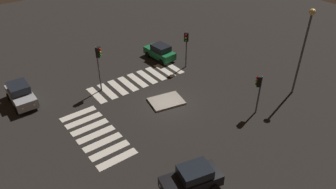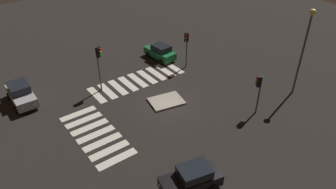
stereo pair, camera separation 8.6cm
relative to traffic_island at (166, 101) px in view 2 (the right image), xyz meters
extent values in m
plane|color=black|center=(0.03, 0.30, -0.09)|extent=(80.00, 80.00, 0.00)
cube|color=gray|center=(0.00, 0.00, 0.00)|extent=(3.39, 2.81, 0.18)
cube|color=#9EA0A5|center=(10.58, -7.83, 0.63)|extent=(1.80, 4.17, 0.85)
cube|color=black|center=(10.57, -8.08, 1.40)|extent=(1.63, 2.14, 0.69)
cylinder|color=black|center=(9.71, -6.53, 0.24)|extent=(0.25, 0.67, 0.67)
cylinder|color=black|center=(11.46, -6.54, 0.24)|extent=(0.25, 0.67, 0.67)
cylinder|color=black|center=(9.70, -9.11, 0.24)|extent=(0.25, 0.67, 0.67)
cylinder|color=black|center=(11.45, -9.12, 0.24)|extent=(0.25, 0.67, 0.67)
sphere|color=#F2EABF|center=(10.09, -5.79, 0.63)|extent=(0.22, 0.22, 0.22)
sphere|color=#F2EABF|center=(11.07, -5.79, 0.63)|extent=(0.22, 0.22, 0.22)
cube|color=black|center=(4.69, 8.99, 0.60)|extent=(4.26, 2.55, 0.81)
cube|color=black|center=(4.45, 9.04, 1.33)|extent=(2.33, 1.97, 0.66)
cylinder|color=black|center=(5.70, 7.90, 0.23)|extent=(0.68, 0.37, 0.64)
cylinder|color=black|center=(3.67, 10.08, 0.23)|extent=(0.68, 0.37, 0.64)
cylinder|color=black|center=(3.30, 8.45, 0.23)|extent=(0.68, 0.37, 0.64)
sphere|color=#F2EABF|center=(6.48, 8.09, 0.60)|extent=(0.21, 0.21, 0.21)
cube|color=#196B38|center=(-4.68, -7.57, 0.58)|extent=(2.00, 4.01, 0.79)
cube|color=black|center=(-4.70, -7.33, 1.30)|extent=(1.68, 2.11, 0.64)
cylinder|color=black|center=(-3.76, -8.69, 0.22)|extent=(0.28, 0.64, 0.62)
cylinder|color=black|center=(-5.38, -8.83, 0.22)|extent=(0.28, 0.64, 0.62)
cylinder|color=black|center=(-3.97, -6.30, 0.22)|extent=(0.28, 0.64, 0.62)
cylinder|color=black|center=(-5.59, -6.44, 0.22)|extent=(0.28, 0.64, 0.62)
sphere|color=#F2EABF|center=(-4.06, -9.42, 0.58)|extent=(0.21, 0.21, 0.21)
sphere|color=#F2EABF|center=(-4.97, -9.50, 0.58)|extent=(0.21, 0.21, 0.21)
cylinder|color=#47474C|center=(-5.78, -4.19, 1.94)|extent=(0.14, 0.14, 4.06)
cube|color=black|center=(-5.64, -4.08, 3.49)|extent=(0.52, 0.54, 0.96)
sphere|color=red|center=(-5.48, -3.96, 3.79)|extent=(0.22, 0.22, 0.22)
sphere|color=orange|center=(-5.48, -3.96, 3.49)|extent=(0.22, 0.22, 0.22)
sphere|color=green|center=(-5.48, -3.96, 3.19)|extent=(0.22, 0.22, 0.22)
cylinder|color=#47474C|center=(-5.34, 5.99, 1.74)|extent=(0.14, 0.14, 3.66)
cube|color=black|center=(-5.22, 5.86, 3.09)|extent=(0.54, 0.53, 0.96)
sphere|color=red|center=(-5.08, 5.72, 3.39)|extent=(0.22, 0.22, 0.22)
sphere|color=orange|center=(-5.08, 5.72, 3.09)|extent=(0.22, 0.22, 0.22)
sphere|color=green|center=(-5.08, 5.72, 2.79)|extent=(0.22, 0.22, 0.22)
cylinder|color=#47474C|center=(3.82, -5.44, 2.21)|extent=(0.14, 0.14, 4.60)
cube|color=black|center=(3.73, -5.29, 4.03)|extent=(0.54, 0.51, 0.96)
sphere|color=red|center=(3.62, -5.13, 4.33)|extent=(0.22, 0.22, 0.22)
sphere|color=orange|center=(3.62, -5.13, 4.03)|extent=(0.22, 0.22, 0.22)
sphere|color=green|center=(3.62, -5.13, 3.73)|extent=(0.22, 0.22, 0.22)
cylinder|color=#47474C|center=(-10.75, 5.94, 3.78)|extent=(0.18, 0.18, 7.75)
sphere|color=#F9D172|center=(-10.75, 5.94, 7.84)|extent=(0.56, 0.56, 0.56)
cube|color=silver|center=(-4.57, -4.90, -0.08)|extent=(0.70, 3.20, 0.02)
cube|color=silver|center=(-3.42, -4.90, -0.08)|extent=(0.70, 3.20, 0.02)
cube|color=silver|center=(-2.27, -4.90, -0.08)|extent=(0.70, 3.20, 0.02)
cube|color=silver|center=(-1.12, -4.90, -0.08)|extent=(0.70, 3.20, 0.02)
cube|color=silver|center=(0.03, -4.90, -0.08)|extent=(0.70, 3.20, 0.02)
cube|color=silver|center=(1.18, -4.90, -0.08)|extent=(0.70, 3.20, 0.02)
cube|color=silver|center=(2.33, -4.90, -0.08)|extent=(0.70, 3.20, 0.02)
cube|color=silver|center=(3.48, -4.90, -0.08)|extent=(0.70, 3.20, 0.02)
cube|color=silver|center=(4.63, -4.90, -0.08)|extent=(0.70, 3.20, 0.02)
cube|color=silver|center=(7.25, -3.15, -0.08)|extent=(3.20, 0.70, 0.02)
cube|color=silver|center=(7.25, -2.00, -0.08)|extent=(3.20, 0.70, 0.02)
cube|color=silver|center=(7.25, -0.85, -0.08)|extent=(3.20, 0.70, 0.02)
cube|color=silver|center=(7.25, 0.30, -0.08)|extent=(3.20, 0.70, 0.02)
cube|color=silver|center=(7.25, 1.45, -0.08)|extent=(3.20, 0.70, 0.02)
cube|color=silver|center=(7.25, 2.60, -0.08)|extent=(3.20, 0.70, 0.02)
cube|color=silver|center=(7.25, 3.75, -0.08)|extent=(3.20, 0.70, 0.02)
camera|label=1|loc=(14.41, 19.43, 16.67)|focal=34.15mm
camera|label=2|loc=(14.34, 19.48, 16.67)|focal=34.15mm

